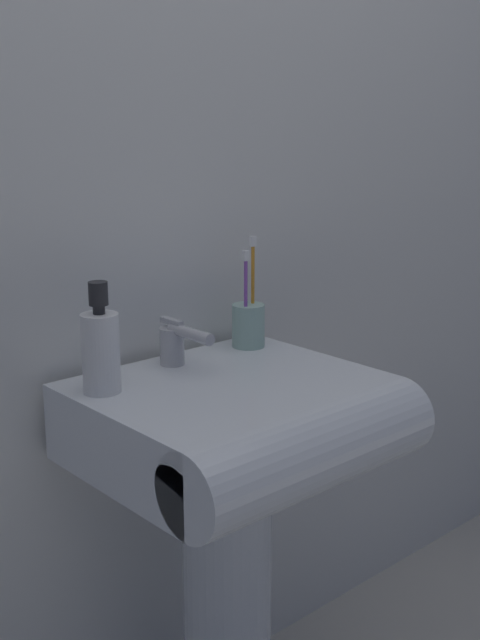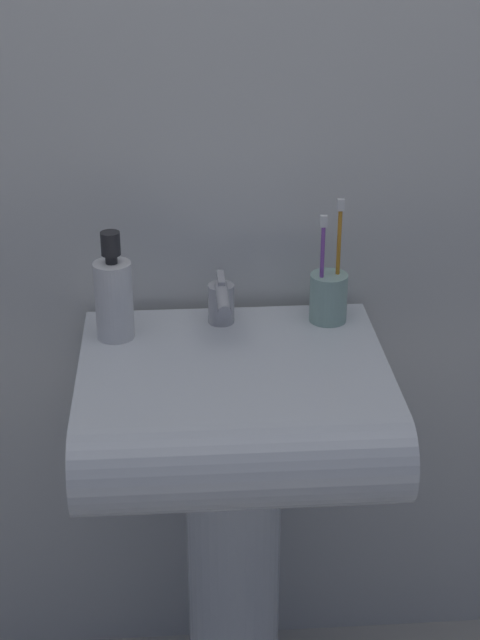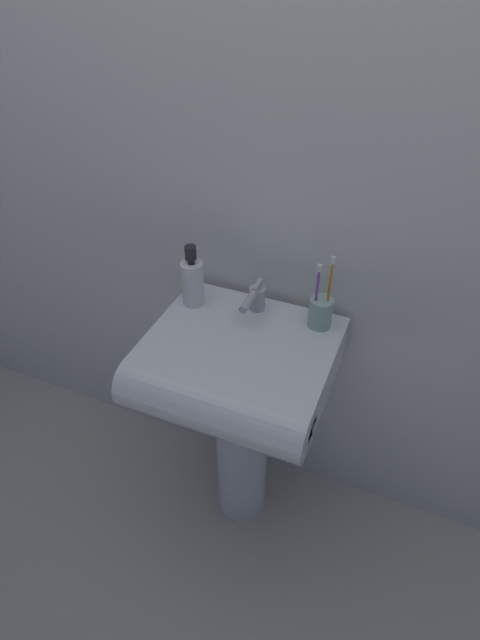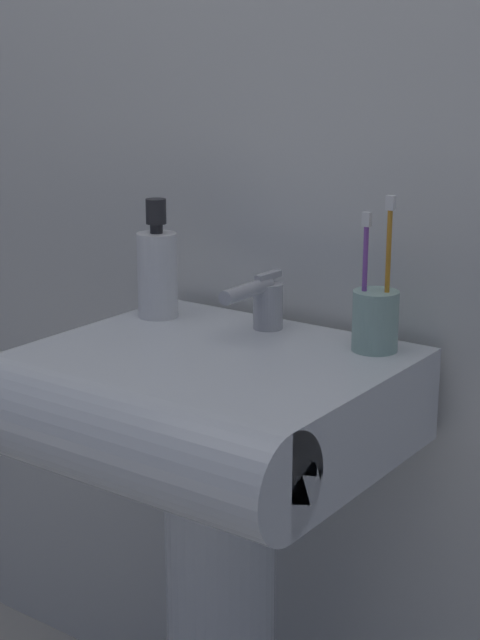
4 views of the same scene
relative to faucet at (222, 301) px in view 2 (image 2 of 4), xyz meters
name	(u,v)px [view 2 (image 2 of 4)]	position (x,y,z in m)	size (l,w,h in m)	color
wall_back	(223,72)	(0.01, 0.12, 0.37)	(5.00, 0.05, 2.40)	silver
sink_pedestal	(234,583)	(0.01, -0.13, -0.51)	(0.17, 0.17, 0.65)	white
sink_basin	(235,412)	(0.01, -0.18, -0.11)	(0.50, 0.46, 0.14)	white
faucet	(222,301)	(0.00, 0.00, 0.00)	(0.05, 0.14, 0.09)	#B7B7BC
toothbrush_cup	(328,295)	(0.19, 0.01, 0.00)	(0.07, 0.07, 0.22)	#99BFB2
soap_bottle	(114,296)	(-0.18, -0.03, 0.03)	(0.06, 0.06, 0.19)	white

